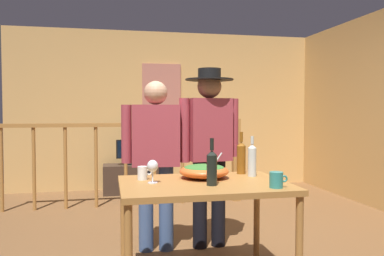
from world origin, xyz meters
The scene contains 16 objects.
ground_plane centered at (0.00, 0.00, 0.00)m, with size 7.83×7.83×0.00m, color brown.
back_wall centered at (0.00, 3.01, 1.26)m, with size 4.94×0.10×2.52m, color tan.
framed_picture centered at (-0.08, 2.95, 1.66)m, with size 0.62×0.03×0.70m, color #B16B5A.
stair_railing centered at (-0.28, 1.82, 0.68)m, with size 3.12×0.10×1.14m.
tv_console centered at (-0.56, 2.66, 0.22)m, with size 0.90×0.40×0.43m, color #38281E.
flat_screen_tv centered at (-0.56, 2.63, 0.66)m, with size 0.51×0.12×0.38m.
serving_table centered at (-0.26, -0.72, 0.67)m, with size 1.17×0.84×0.74m.
salad_bowl centered at (-0.22, -0.56, 0.80)m, with size 0.37×0.37×0.19m.
wine_glass centered at (-0.62, -0.68, 0.86)m, with size 0.08×0.08×0.16m.
wine_bottle_clear centered at (0.16, -0.55, 0.87)m, with size 0.07×0.07×0.31m.
wine_bottle_amber centered at (0.12, -0.41, 0.88)m, with size 0.07×0.07×0.34m.
wine_bottle_dark centered at (-0.24, -0.85, 0.87)m, with size 0.07×0.07×0.32m.
mug_white centered at (-0.68, -0.53, 0.79)m, with size 0.11×0.07×0.10m.
mug_teal centered at (0.16, -1.02, 0.80)m, with size 0.13×0.09×0.10m.
person_standing_left centered at (-0.51, 0.08, 0.89)m, with size 0.60×0.26×1.51m.
person_standing_right centered at (-0.02, 0.08, 0.97)m, with size 0.56×0.44×1.63m.
Camera 1 is at (-0.91, -3.44, 1.25)m, focal length 37.30 mm.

